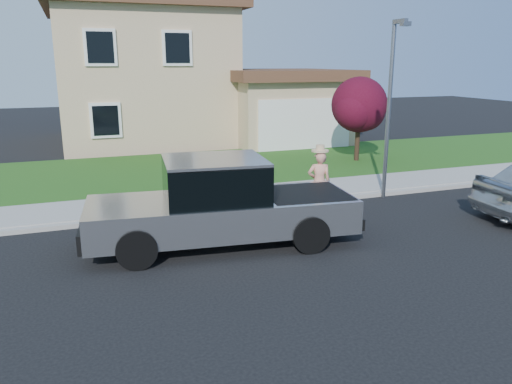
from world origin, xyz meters
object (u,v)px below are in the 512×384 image
Objects in this scene: trash_bin at (244,178)px; street_lamp at (391,100)px; woman at (319,181)px; pickup_truck at (221,205)px; ornamental_tree at (360,107)px.

trash_bin is 4.87m from street_lamp.
woman is 3.44m from street_lamp.
woman is 2.48m from trash_bin.
street_lamp is at bearing -144.68° from woman.
trash_bin is at bearing 164.19° from street_lamp.
pickup_truck is 6.12× the size of trash_bin.
pickup_truck is 6.53m from street_lamp.
woman is at bearing -128.98° from ornamental_tree.
ornamental_tree is 0.65× the size of street_lamp.
trash_bin is at bearing -148.08° from ornamental_tree.
pickup_truck is 1.85× the size of ornamental_tree.
woman is (3.16, 1.41, -0.03)m from pickup_truck.
pickup_truck is 1.20× the size of street_lamp.
trash_bin is at bearing 69.64° from pickup_truck.
street_lamp reaches higher than ornamental_tree.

